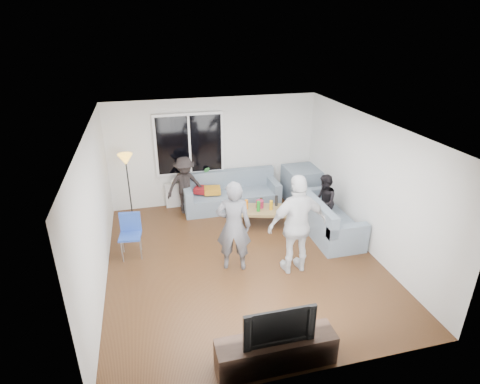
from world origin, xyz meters
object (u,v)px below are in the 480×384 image
object	(u,v)px
coffee_table	(260,217)
spectator_back	(185,185)
spectator_right	(324,202)
television	(277,323)
side_chair	(130,236)
floor_lamp	(129,188)
player_left	(234,226)
sofa_right_section	(327,214)
sofa_back_section	(231,191)
player_right	(297,225)
tv_console	(276,351)

from	to	relation	value
coffee_table	spectator_back	bearing A→B (deg)	144.88
spectator_right	television	bearing A→B (deg)	-14.00
side_chair	spectator_back	distance (m)	2.09
floor_lamp	player_left	size ratio (longest dim) A/B	0.90
sofa_right_section	television	size ratio (longest dim) A/B	2.11
side_chair	sofa_right_section	bearing A→B (deg)	6.68
floor_lamp	spectator_right	distance (m)	4.31
sofa_back_section	player_right	xyz separation A→B (m)	(0.55, -2.81, 0.51)
floor_lamp	spectator_back	bearing A→B (deg)	3.18
sofa_right_section	player_left	world-z (taller)	player_left
spectator_right	television	size ratio (longest dim) A/B	1.30
sofa_back_section	spectator_back	bearing A→B (deg)	178.43
side_chair	tv_console	bearing A→B (deg)	-52.26
spectator_back	player_right	bearing A→B (deg)	-72.73
player_right	sofa_right_section	bearing A→B (deg)	-138.19
sofa_right_section	coffee_table	size ratio (longest dim) A/B	1.82
player_left	tv_console	size ratio (longest dim) A/B	1.08
player_right	television	size ratio (longest dim) A/B	1.97
sofa_back_section	spectator_right	xyz separation A→B (m)	(1.72, -1.46, 0.19)
player_right	spectator_right	size ratio (longest dim) A/B	1.51
sofa_back_section	side_chair	xyz separation A→B (m)	(-2.35, -1.62, 0.01)
sofa_right_section	tv_console	xyz separation A→B (m)	(-2.21, -3.11, -0.20)
player_left	player_right	distance (m)	1.13
sofa_right_section	spectator_back	xyz separation A→B (m)	(-2.82, 1.69, 0.26)
player_left	spectator_back	world-z (taller)	player_left
sofa_right_section	side_chair	world-z (taller)	side_chair
side_chair	television	distance (m)	3.67
side_chair	spectator_back	world-z (taller)	spectator_back
floor_lamp	player_left	xyz separation A→B (m)	(1.83, -2.43, 0.08)
player_left	player_right	world-z (taller)	player_right
player_right	television	bearing A→B (deg)	59.03
coffee_table	spectator_back	xyz separation A→B (m)	(-1.52, 1.07, 0.49)
player_right	tv_console	bearing A→B (deg)	59.03
sofa_back_section	floor_lamp	distance (m)	2.38
spectator_back	tv_console	world-z (taller)	spectator_back
sofa_right_section	spectator_back	size ratio (longest dim) A/B	1.45
television	player_right	bearing A→B (deg)	61.97
sofa_right_section	side_chair	bearing A→B (deg)	89.49
sofa_back_section	player_right	distance (m)	2.91
side_chair	floor_lamp	world-z (taller)	floor_lamp
player_left	floor_lamp	bearing A→B (deg)	-37.11
sofa_back_section	tv_console	distance (m)	4.80
sofa_back_section	coffee_table	xyz separation A→B (m)	(0.42, -1.04, -0.22)
spectator_right	sofa_right_section	bearing A→B (deg)	19.75
floor_lamp	sofa_right_section	bearing A→B (deg)	-21.65
spectator_right	player_left	bearing A→B (deg)	-46.06
floor_lamp	coffee_table	bearing A→B (deg)	-19.82
floor_lamp	spectator_back	distance (m)	1.26
floor_lamp	spectator_back	size ratio (longest dim) A/B	1.13
spectator_back	tv_console	xyz separation A→B (m)	(0.61, -4.80, -0.47)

